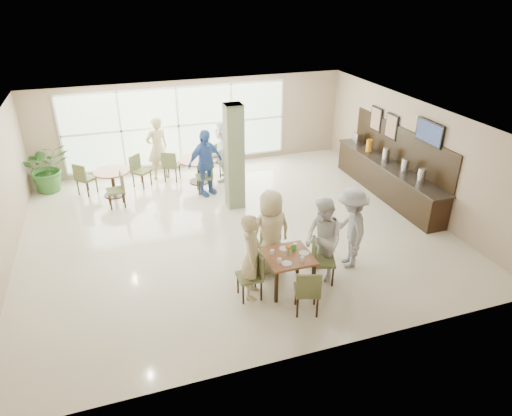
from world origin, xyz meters
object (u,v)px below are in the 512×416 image
object	(u,v)px
teen_standing	(351,228)
adult_b	(223,151)
round_table_right	(198,164)
potted_plant	(47,167)
teen_far	(271,232)
adult_a	(205,163)
main_table	(288,259)
buffet_counter	(388,177)
round_table_left	(112,177)
teen_right	(323,240)
adult_standing	(158,148)
teen_left	(252,257)

from	to	relation	value
teen_standing	adult_b	distance (m)	5.59
round_table_right	potted_plant	size ratio (longest dim) A/B	0.83
potted_plant	teen_far	size ratio (longest dim) A/B	0.78
teen_far	adult_a	bearing A→B (deg)	-92.10
main_table	adult_b	bearing A→B (deg)	87.77
round_table_right	adult_b	bearing A→B (deg)	0.03
round_table_right	adult_b	world-z (taller)	adult_b
buffet_counter	adult_b	xyz separation A→B (m)	(-4.10, 2.59, 0.36)
round_table_left	teen_standing	xyz separation A→B (m)	(4.62, -5.26, 0.35)
teen_right	adult_a	distance (m)	4.93
adult_a	adult_b	distance (m)	1.20
round_table_left	adult_b	size ratio (longest dim) A/B	0.55
adult_b	round_table_left	bearing A→B (deg)	-64.60
teen_standing	adult_standing	bearing A→B (deg)	-139.32
adult_a	teen_left	bearing A→B (deg)	-115.56
round_table_left	adult_b	bearing A→B (deg)	2.94
potted_plant	adult_standing	xyz separation A→B (m)	(3.16, -0.10, 0.26)
teen_left	teen_right	world-z (taller)	teen_right
main_table	buffet_counter	world-z (taller)	buffet_counter
potted_plant	teen_left	bearing A→B (deg)	-58.16
buffet_counter	teen_right	size ratio (longest dim) A/B	2.65
buffet_counter	adult_standing	xyz separation A→B (m)	(-5.99, 3.26, 0.42)
round_table_left	round_table_right	distance (m)	2.51
teen_far	adult_standing	xyz separation A→B (m)	(-1.54, 5.76, 0.05)
round_table_right	adult_standing	size ratio (longest dim) A/B	0.61
teen_standing	teen_left	bearing A→B (deg)	-68.31
teen_left	adult_a	size ratio (longest dim) A/B	0.92
potted_plant	teen_left	distance (m)	7.72
teen_standing	adult_a	bearing A→B (deg)	-142.15
main_table	teen_standing	distance (m)	1.61
main_table	round_table_right	world-z (taller)	same
teen_far	adult_b	size ratio (longest dim) A/B	1.00
teen_far	teen_standing	xyz separation A→B (m)	(1.67, -0.34, -0.02)
adult_b	buffet_counter	bearing A→B (deg)	80.22
teen_left	teen_right	xyz separation A→B (m)	(1.54, 0.12, 0.01)
teen_left	adult_b	world-z (taller)	adult_b
round_table_left	potted_plant	size ratio (longest dim) A/B	0.70
teen_left	teen_right	size ratio (longest dim) A/B	0.99
buffet_counter	adult_standing	size ratio (longest dim) A/B	2.42
round_table_right	adult_a	xyz separation A→B (m)	(0.02, -0.92, 0.36)
adult_b	potted_plant	bearing A→B (deg)	-76.31
potted_plant	adult_a	bearing A→B (deg)	-21.63
main_table	adult_a	world-z (taller)	adult_a
round_table_right	adult_a	distance (m)	0.99
main_table	teen_left	size ratio (longest dim) A/B	0.52
round_table_right	teen_right	size ratio (longest dim) A/B	0.67
buffet_counter	potted_plant	size ratio (longest dim) A/B	3.28
teen_left	buffet_counter	bearing A→B (deg)	-33.11
potted_plant	adult_standing	distance (m)	3.17
round_table_left	adult_a	size ratio (longest dim) A/B	0.52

